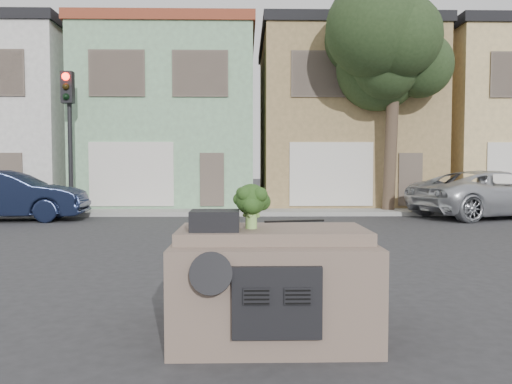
{
  "coord_description": "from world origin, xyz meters",
  "views": [
    {
      "loc": [
        -0.28,
        -8.26,
        1.76
      ],
      "look_at": [
        -0.09,
        0.5,
        1.3
      ],
      "focal_mm": 35.0,
      "sensor_mm": 36.0,
      "label": 1
    }
  ],
  "objects_px": {
    "broccoli": "(251,206)",
    "traffic_signal": "(69,143)",
    "silver_pickup": "(493,217)",
    "navy_sedan": "(7,221)"
  },
  "relations": [
    {
      "from": "silver_pickup",
      "to": "broccoli",
      "type": "distance_m",
      "value": 14.56
    },
    {
      "from": "silver_pickup",
      "to": "traffic_signal",
      "type": "xyz_separation_m",
      "value": [
        -14.72,
        0.9,
        2.55
      ]
    },
    {
      "from": "navy_sedan",
      "to": "silver_pickup",
      "type": "distance_m",
      "value": 16.18
    },
    {
      "from": "silver_pickup",
      "to": "traffic_signal",
      "type": "bearing_deg",
      "value": 69.68
    },
    {
      "from": "traffic_signal",
      "to": "broccoli",
      "type": "bearing_deg",
      "value": -63.68
    },
    {
      "from": "broccoli",
      "to": "traffic_signal",
      "type": "bearing_deg",
      "value": 116.32
    },
    {
      "from": "broccoli",
      "to": "silver_pickup",
      "type": "bearing_deg",
      "value": 54.41
    },
    {
      "from": "silver_pickup",
      "to": "traffic_signal",
      "type": "distance_m",
      "value": 14.97
    },
    {
      "from": "silver_pickup",
      "to": "navy_sedan",
      "type": "bearing_deg",
      "value": 75.89
    },
    {
      "from": "navy_sedan",
      "to": "silver_pickup",
      "type": "xyz_separation_m",
      "value": [
        16.16,
        0.76,
        0.0
      ]
    }
  ]
}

